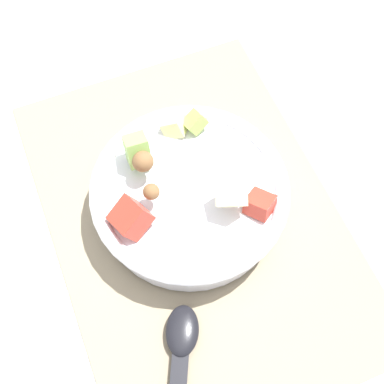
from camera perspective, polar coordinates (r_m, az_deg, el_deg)
The scene contains 4 objects.
ground_plane at distance 0.66m, azimuth 0.25°, elevation -2.93°, with size 2.40×2.40×0.00m, color silver.
placemat at distance 0.65m, azimuth 0.25°, elevation -2.82°, with size 0.48×0.33×0.01m, color gray.
salad_bowl at distance 0.63m, azimuth -0.08°, elevation -0.23°, with size 0.23×0.23×0.10m.
serving_spoon at distance 0.59m, azimuth -1.45°, elevation -19.44°, with size 0.23×0.13×0.01m.
Camera 1 is at (0.25, -0.10, 0.60)m, focal length 50.68 mm.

